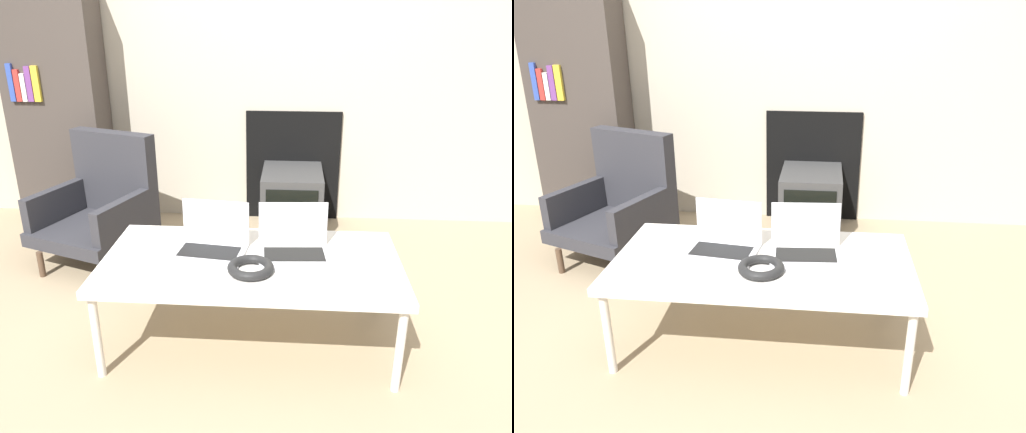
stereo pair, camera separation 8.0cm
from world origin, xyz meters
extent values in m
plane|color=#998466|center=(0.00, 0.00, 0.00)|extent=(14.00, 14.00, 0.00)
cube|color=#B7AD99|center=(0.00, 1.77, 1.30)|extent=(7.00, 0.06, 2.60)
cube|color=black|center=(0.17, 1.73, 0.40)|extent=(0.67, 0.03, 0.79)
cube|color=silver|center=(0.00, 0.18, 0.41)|extent=(1.30, 0.67, 0.04)
cylinder|color=silver|center=(-0.61, -0.12, 0.19)|extent=(0.04, 0.04, 0.39)
cylinder|color=silver|center=(0.61, -0.12, 0.19)|extent=(0.04, 0.04, 0.39)
cylinder|color=silver|center=(-0.61, 0.47, 0.19)|extent=(0.04, 0.04, 0.39)
cylinder|color=silver|center=(0.61, 0.47, 0.19)|extent=(0.04, 0.04, 0.39)
cube|color=silver|center=(-0.19, 0.20, 0.43)|extent=(0.34, 0.29, 0.02)
cube|color=black|center=(-0.19, 0.20, 0.44)|extent=(0.28, 0.17, 0.00)
cube|color=silver|center=(-0.17, 0.32, 0.54)|extent=(0.31, 0.05, 0.20)
cube|color=white|center=(-0.17, 0.32, 0.54)|extent=(0.28, 0.04, 0.18)
cube|color=silver|center=(0.19, 0.20, 0.43)|extent=(0.33, 0.27, 0.02)
cube|color=black|center=(0.19, 0.20, 0.44)|extent=(0.27, 0.16, 0.00)
cube|color=silver|center=(0.18, 0.32, 0.54)|extent=(0.31, 0.03, 0.20)
cube|color=beige|center=(0.18, 0.32, 0.54)|extent=(0.29, 0.02, 0.18)
torus|color=black|center=(0.01, 0.06, 0.44)|extent=(0.19, 0.19, 0.04)
cube|color=silver|center=(0.17, -0.02, 0.43)|extent=(0.07, 0.13, 0.01)
cube|color=#383838|center=(0.17, 1.47, 0.22)|extent=(0.41, 0.51, 0.44)
cube|color=black|center=(0.17, 1.21, 0.22)|extent=(0.33, 0.01, 0.34)
cube|color=#2D2D33|center=(-1.03, 0.95, 0.19)|extent=(0.74, 0.75, 0.08)
cube|color=#2D2D33|center=(-0.95, 1.18, 0.49)|extent=(0.57, 0.29, 0.52)
cube|color=#2D2D33|center=(-1.27, 1.03, 0.33)|extent=(0.24, 0.53, 0.20)
cube|color=#2D2D33|center=(-0.79, 0.86, 0.33)|extent=(0.24, 0.53, 0.20)
cylinder|color=#4C3828|center=(-1.26, 0.70, 0.08)|extent=(0.04, 0.04, 0.15)
cylinder|color=#4C3828|center=(-0.79, 0.70, 0.08)|extent=(0.04, 0.04, 0.15)
cylinder|color=#4C3828|center=(-1.26, 1.19, 0.08)|extent=(0.04, 0.04, 0.15)
cylinder|color=#4C3828|center=(-0.79, 1.19, 0.08)|extent=(0.04, 0.04, 0.15)
cube|color=#3F3833|center=(-1.44, 1.57, 0.81)|extent=(0.62, 0.30, 1.62)
cube|color=#2D479E|center=(-1.65, 1.41, 1.01)|extent=(0.03, 0.02, 0.24)
cube|color=#B22D28|center=(-1.61, 1.41, 0.99)|extent=(0.03, 0.02, 0.20)
cube|color=silver|center=(-1.58, 1.41, 0.98)|extent=(0.03, 0.02, 0.18)
cube|color=#6B387F|center=(-1.54, 1.41, 1.00)|extent=(0.04, 0.02, 0.22)
cube|color=gold|center=(-1.49, 1.41, 1.00)|extent=(0.04, 0.02, 0.23)
camera|label=1|loc=(0.17, -1.77, 1.42)|focal=35.00mm
camera|label=2|loc=(0.25, -1.76, 1.42)|focal=35.00mm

